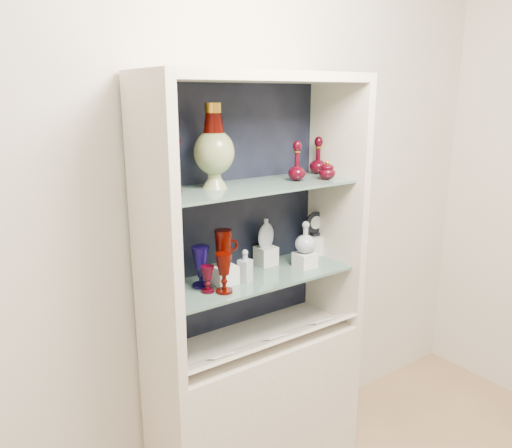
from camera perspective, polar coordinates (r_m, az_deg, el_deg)
wall_back at (r=2.34m, az=-3.14°, el=3.48°), size 3.50×0.02×2.80m
cabinet_base at (r=2.58m, az=0.00°, el=-20.29°), size 1.00×0.40×0.75m
cabinet_back_panel at (r=2.33m, az=-2.71°, el=1.56°), size 0.98×0.02×1.15m
cabinet_side_left at (r=1.95m, az=-11.57°, el=-1.37°), size 0.04×0.40×1.15m
cabinet_side_right at (r=2.48m, az=9.07°, el=2.20°), size 0.04×0.40×1.15m
cabinet_top_cap at (r=2.11m, az=0.00°, el=16.48°), size 1.00×0.40×0.04m
shelf_lower at (r=2.28m, az=-0.29°, el=-6.13°), size 0.92×0.34×0.01m
shelf_upper at (r=2.16m, az=-0.31°, el=4.31°), size 0.92×0.34×0.01m
label_ledge at (r=2.29m, az=1.64°, el=-13.26°), size 0.92×0.17×0.09m
label_card_0 at (r=2.16m, az=-4.11°, el=-14.78°), size 0.10×0.06×0.03m
label_card_1 at (r=2.46m, az=7.27°, el=-10.97°), size 0.10×0.06×0.03m
label_card_2 at (r=2.30m, az=2.10°, el=-12.77°), size 0.10×0.06×0.03m
pedestal_lamp_left at (r=1.93m, az=-11.28°, el=7.14°), size 0.13×0.13×0.28m
pedestal_lamp_right at (r=2.02m, az=-9.69°, el=6.80°), size 0.11×0.11×0.23m
enamel_urn at (r=2.08m, az=-4.83°, el=8.85°), size 0.20×0.20×0.35m
ruby_decanter_a at (r=2.26m, az=4.71°, el=7.49°), size 0.10×0.10×0.20m
ruby_decanter_b at (r=2.47m, az=7.12°, el=7.92°), size 0.11×0.11×0.19m
lidded_bowl at (r=2.32m, az=8.13°, el=6.13°), size 0.08×0.08×0.09m
cobalt_goblet at (r=2.14m, az=-6.34°, el=-4.88°), size 0.09×0.09×0.18m
ruby_goblet_tall at (r=2.07m, az=-3.67°, el=-5.63°), size 0.09×0.09×0.17m
ruby_goblet_small at (r=2.09m, az=-5.55°, el=-6.30°), size 0.07×0.07×0.11m
riser_ruby_pitcher at (r=2.19m, az=-3.69°, el=-5.77°), size 0.10×0.10×0.08m
ruby_pitcher at (r=2.15m, az=-3.75°, el=-2.76°), size 0.14×0.11×0.16m
clear_square_bottle at (r=2.19m, az=-1.25°, el=-4.79°), size 0.07×0.07×0.15m
riser_flat_flask at (r=2.41m, az=1.13°, el=-3.63°), size 0.09×0.09×0.09m
flat_flask at (r=2.38m, az=1.15°, el=-0.97°), size 0.11×0.06×0.14m
riser_clear_round_decanter at (r=2.40m, az=5.60°, el=-4.09°), size 0.09×0.09×0.07m
clear_round_decanter at (r=2.36m, az=5.67°, el=-1.59°), size 0.12×0.12×0.15m
riser_cameo_medallion at (r=2.58m, az=6.73°, el=-2.41°), size 0.08×0.08×0.10m
cameo_medallion at (r=2.55m, az=6.81°, el=0.07°), size 0.11×0.05×0.13m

